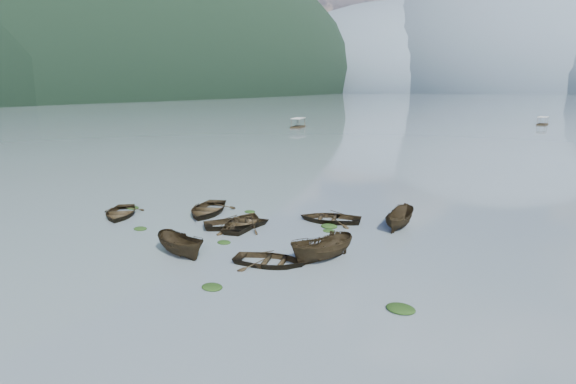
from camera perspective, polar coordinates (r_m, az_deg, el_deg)
The scene contains 22 objects.
ground_plane at distance 24.62m, azimuth -14.02°, elevation -10.15°, with size 2400.00×2400.00×0.00m, color slate.
haze_mtn_a at distance 956.89m, azimuth 12.85°, elevation 12.33°, with size 520.00×520.00×280.00m, color #475666.
haze_mtn_b at distance 919.41m, azimuth 25.10°, elevation 11.41°, with size 520.00×520.00×340.00m, color #475666.
rowboat_0 at distance 36.52m, azimuth -20.51°, elevation -2.89°, with size 3.18×4.45×0.92m, color black.
rowboat_1 at distance 31.81m, azimuth -6.45°, elevation -4.44°, with size 3.29×4.61×0.95m, color black.
rowboat_2 at distance 27.22m, azimuth -13.35°, elevation -7.82°, with size 1.50×3.98×1.54m, color black.
rowboat_3 at distance 31.91m, azimuth -5.66°, elevation -4.36°, with size 3.30×4.62×0.96m, color black.
rowboat_4 at distance 25.22m, azimuth -2.28°, elevation -9.17°, with size 2.95×4.13×0.86m, color black.
rowboat_5 at distance 25.81m, azimuth 4.35°, elevation -8.67°, with size 1.62×4.29×1.66m, color black.
rowboat_6 at distance 35.50m, azimuth -10.20°, elevation -2.69°, with size 3.65×5.12×1.06m, color black.
rowboat_7 at distance 33.04m, azimuth 5.36°, elevation -3.74°, with size 3.20×4.48×0.93m, color black.
rowboat_8 at distance 32.51m, azimuth 13.86°, elevation -4.36°, with size 1.49×3.95×1.52m, color black.
weed_clump_0 at distance 32.75m, azimuth -18.25°, elevation -4.52°, with size 0.98×0.80×0.21m, color black.
weed_clump_1 at distance 28.76m, azimuth -8.13°, elevation -6.42°, with size 0.91×0.73×0.20m, color black.
weed_clump_2 at distance 22.75m, azimuth -9.61°, elevation -11.95°, with size 1.10×0.88×0.24m, color black.
weed_clump_3 at distance 30.82m, azimuth 5.18°, elevation -4.99°, with size 0.84×0.71×0.19m, color black.
weed_clump_4 at distance 21.05m, azimuth 14.12°, elevation -14.35°, with size 1.31×1.04×0.27m, color black.
weed_clump_5 at distance 38.45m, azimuth -19.10°, elevation -1.99°, with size 1.08×0.87×0.23m, color black.
weed_clump_6 at distance 35.43m, azimuth -4.87°, elevation -2.56°, with size 0.90×0.75×0.19m, color black.
weed_clump_7 at distance 31.69m, azimuth 5.24°, elevation -4.48°, with size 1.20×0.96×0.26m, color black.
pontoon_left at distance 109.22m, azimuth 1.28°, elevation 8.18°, with size 2.37×5.68×2.18m, color black, non-canonical shape.
pontoon_centre at distance 134.24m, azimuth 29.57°, elevation 7.42°, with size 2.16×5.19×1.99m, color black, non-canonical shape.
Camera 1 is at (15.84, -16.22, 9.61)m, focal length 28.00 mm.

